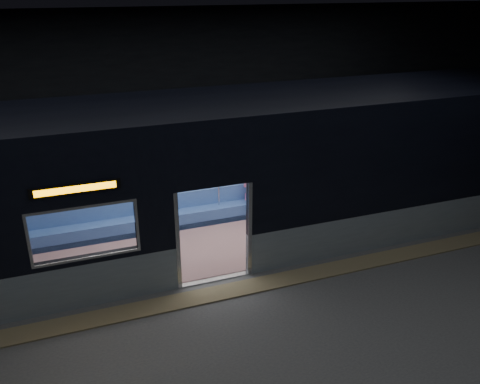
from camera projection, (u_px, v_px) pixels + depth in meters
station_floor at (232, 309)px, 9.43m from camera, size 24.00×14.00×0.01m
station_envelope at (231, 116)px, 8.02m from camera, size 24.00×14.00×5.00m
tactile_strip at (223, 292)px, 9.90m from camera, size 22.80×0.50×0.03m
metro_car at (192, 171)px, 10.92m from camera, size 18.00×3.04×3.35m
passenger at (254, 190)px, 12.81m from camera, size 0.39×0.64×1.28m
handbag at (257, 196)px, 12.67m from camera, size 0.27×0.24×0.13m
transit_map at (357, 146)px, 13.82m from camera, size 1.03×0.03×0.67m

